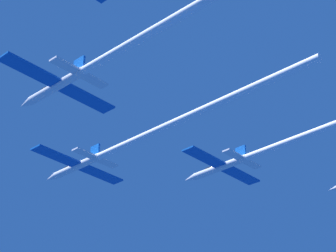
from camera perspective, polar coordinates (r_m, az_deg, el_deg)
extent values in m
cylinder|color=silver|center=(124.37, -7.83, -3.46)|extent=(1.36, 12.36, 1.36)
cone|color=silver|center=(129.80, -9.99, -4.41)|extent=(1.33, 2.72, 1.33)
ellipsoid|color=black|center=(126.55, -8.61, -3.58)|extent=(0.95, 2.47, 0.68)
cube|color=#0F51B2|center=(120.97, -9.57, -2.54)|extent=(9.40, 2.72, 0.30)
cube|color=#0F51B2|center=(127.06, -5.80, -4.16)|extent=(9.40, 2.72, 0.30)
cube|color=#0F51B2|center=(121.68, -6.26, -2.08)|extent=(0.36, 2.23, 1.98)
cube|color=silver|center=(119.17, -7.23, -2.30)|extent=(4.23, 1.63, 0.30)
cube|color=silver|center=(122.42, -5.25, -3.18)|extent=(4.23, 1.63, 0.30)
cylinder|color=white|center=(105.96, 2.39, 1.12)|extent=(1.22, 45.60, 1.22)
cylinder|color=silver|center=(100.04, -9.52, 3.38)|extent=(1.36, 12.36, 1.36)
cone|color=silver|center=(105.35, -12.10, 1.86)|extent=(1.33, 2.72, 1.33)
ellipsoid|color=black|center=(102.23, -10.46, 3.09)|extent=(0.95, 2.47, 0.68)
cube|color=#0F51B2|center=(97.04, -11.76, 4.75)|extent=(9.40, 2.72, 0.30)
cube|color=#0F51B2|center=(102.42, -6.98, 2.34)|extent=(9.40, 2.72, 0.30)
cube|color=#0F51B2|center=(97.65, -7.62, 5.28)|extent=(0.36, 2.23, 1.98)
cube|color=silver|center=(95.15, -8.86, 5.20)|extent=(4.23, 1.63, 0.30)
cube|color=silver|center=(98.04, -6.35, 3.87)|extent=(4.23, 1.63, 0.30)
cylinder|color=silver|center=(125.72, 4.49, -3.56)|extent=(1.36, 12.36, 1.36)
cone|color=silver|center=(130.03, 1.89, -4.54)|extent=(1.33, 2.72, 1.33)
ellipsoid|color=black|center=(127.48, 3.52, -3.69)|extent=(0.95, 2.47, 0.68)
cube|color=#0F51B2|center=(121.58, 3.13, -2.67)|extent=(9.40, 2.72, 0.30)
cube|color=#0F51B2|center=(129.28, 6.19, -4.23)|extent=(9.40, 2.72, 0.30)
cube|color=#0F51B2|center=(123.80, 6.24, -2.18)|extent=(0.36, 2.23, 1.98)
cube|color=silver|center=(120.90, 5.58, -2.41)|extent=(4.23, 1.63, 0.30)
cube|color=silver|center=(124.98, 7.15, -3.25)|extent=(4.23, 1.63, 0.30)
cone|color=silver|center=(134.62, 14.08, -5.21)|extent=(1.33, 2.72, 1.33)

